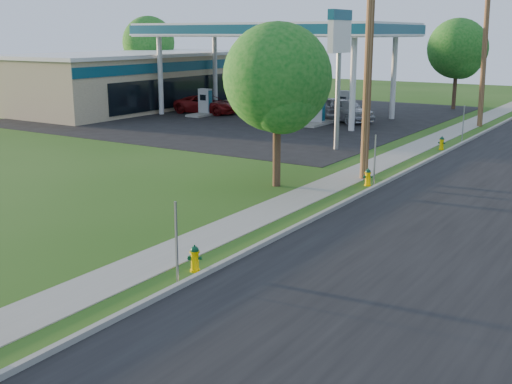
# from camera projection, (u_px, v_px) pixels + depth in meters

# --- Properties ---
(ground_plane) EXTENTS (140.00, 140.00, 0.00)m
(ground_plane) POSITION_uv_depth(u_px,v_px,m) (21.00, 353.00, 11.82)
(ground_plane) COLOR #204C10
(ground_plane) RESTS_ON ground
(road) EXTENTS (8.00, 120.00, 0.02)m
(road) POSITION_uv_depth(u_px,v_px,m) (433.00, 248.00, 17.61)
(road) COLOR black
(road) RESTS_ON ground
(curb) EXTENTS (0.15, 120.00, 0.15)m
(curb) POSITION_uv_depth(u_px,v_px,m) (305.00, 223.00, 19.70)
(curb) COLOR gray
(curb) RESTS_ON ground
(sidewalk) EXTENTS (1.50, 120.00, 0.03)m
(sidewalk) POSITION_uv_depth(u_px,v_px,m) (257.00, 216.00, 20.63)
(sidewalk) COLOR gray
(sidewalk) RESTS_ON ground
(forecourt) EXTENTS (26.00, 28.00, 0.02)m
(forecourt) POSITION_uv_depth(u_px,v_px,m) (250.00, 115.00, 46.34)
(forecourt) COLOR black
(forecourt) RESTS_ON ground
(utility_pole_mid) EXTENTS (1.40, 0.32, 9.80)m
(utility_pole_mid) POSITION_uv_depth(u_px,v_px,m) (369.00, 54.00, 24.81)
(utility_pole_mid) COLOR brown
(utility_pole_mid) RESTS_ON ground
(utility_pole_far) EXTENTS (1.40, 0.32, 9.50)m
(utility_pole_far) POSITION_uv_depth(u_px,v_px,m) (485.00, 49.00, 39.53)
(utility_pole_far) COLOR brown
(utility_pole_far) RESTS_ON ground
(sign_post_near) EXTENTS (0.05, 0.04, 2.00)m
(sign_post_near) POSITION_uv_depth(u_px,v_px,m) (176.00, 243.00, 14.88)
(sign_post_near) COLOR gray
(sign_post_near) RESTS_ON ground
(sign_post_mid) EXTENTS (0.05, 0.04, 2.00)m
(sign_post_mid) POSITION_uv_depth(u_px,v_px,m) (375.00, 161.00, 24.50)
(sign_post_mid) COLOR gray
(sign_post_mid) RESTS_ON ground
(sign_post_far) EXTENTS (0.05, 0.04, 2.00)m
(sign_post_far) POSITION_uv_depth(u_px,v_px,m) (463.00, 124.00, 34.46)
(sign_post_far) COLOR gray
(sign_post_far) RESTS_ON ground
(gas_canopy) EXTENTS (18.18, 9.18, 6.40)m
(gas_canopy) POSITION_uv_depth(u_px,v_px,m) (274.00, 31.00, 43.87)
(gas_canopy) COLOR silver
(gas_canopy) RESTS_ON ground
(fuel_pump_nw) EXTENTS (1.20, 3.20, 1.90)m
(fuel_pump_nw) POSITION_uv_depth(u_px,v_px,m) (205.00, 105.00, 45.85)
(fuel_pump_nw) COLOR gray
(fuel_pump_nw) RESTS_ON ground
(fuel_pump_ne) EXTENTS (1.20, 3.20, 1.90)m
(fuel_pump_ne) POSITION_uv_depth(u_px,v_px,m) (317.00, 114.00, 41.12)
(fuel_pump_ne) COLOR gray
(fuel_pump_ne) RESTS_ON ground
(fuel_pump_sw) EXTENTS (1.20, 3.20, 1.90)m
(fuel_pump_sw) POSITION_uv_depth(u_px,v_px,m) (237.00, 101.00, 49.11)
(fuel_pump_sw) COLOR gray
(fuel_pump_sw) RESTS_ON ground
(fuel_pump_se) EXTENTS (1.20, 3.20, 1.90)m
(fuel_pump_se) POSITION_uv_depth(u_px,v_px,m) (344.00, 108.00, 44.38)
(fuel_pump_se) COLOR gray
(fuel_pump_se) RESTS_ON ground
(convenience_store) EXTENTS (10.40, 22.40, 4.25)m
(convenience_store) POSITION_uv_depth(u_px,v_px,m) (136.00, 79.00, 51.60)
(convenience_store) COLOR tan
(convenience_store) RESTS_ON ground
(price_pylon) EXTENTS (0.34, 2.04, 6.85)m
(price_pylon) POSITION_uv_depth(u_px,v_px,m) (339.00, 40.00, 31.24)
(price_pylon) COLOR gray
(price_pylon) RESTS_ON ground
(tree_verge) EXTENTS (4.08, 4.08, 6.18)m
(tree_verge) POSITION_uv_depth(u_px,v_px,m) (279.00, 82.00, 23.73)
(tree_verge) COLOR #3B271A
(tree_verge) RESTS_ON ground
(tree_lot) EXTENTS (4.54, 4.54, 6.88)m
(tree_lot) POSITION_uv_depth(u_px,v_px,m) (458.00, 51.00, 48.58)
(tree_lot) COLOR #3B271A
(tree_lot) RESTS_ON ground
(tree_back) EXTENTS (4.83, 4.83, 7.33)m
(tree_back) POSITION_uv_depth(u_px,v_px,m) (149.00, 44.00, 59.82)
(tree_back) COLOR #3B271A
(tree_back) RESTS_ON ground
(hydrant_near) EXTENTS (0.35, 0.32, 0.69)m
(hydrant_near) POSITION_uv_depth(u_px,v_px,m) (195.00, 259.00, 15.81)
(hydrant_near) COLOR #E0B800
(hydrant_near) RESTS_ON ground
(hydrant_mid) EXTENTS (0.35, 0.32, 0.69)m
(hydrant_mid) POSITION_uv_depth(u_px,v_px,m) (368.00, 177.00, 24.74)
(hydrant_mid) COLOR #FFC500
(hydrant_mid) RESTS_ON ground
(hydrant_far) EXTENTS (0.36, 0.32, 0.69)m
(hydrant_far) POSITION_uv_depth(u_px,v_px,m) (442.00, 143.00, 32.38)
(hydrant_far) COLOR yellow
(hydrant_far) RESTS_ON ground
(car_red) EXTENTS (5.09, 2.67, 1.37)m
(car_red) POSITION_uv_depth(u_px,v_px,m) (207.00, 104.00, 46.81)
(car_red) COLOR maroon
(car_red) RESTS_ON ground
(car_silver) EXTENTS (5.10, 3.70, 1.61)m
(car_silver) POSITION_uv_depth(u_px,v_px,m) (344.00, 109.00, 42.67)
(car_silver) COLOR #B8BBC0
(car_silver) RESTS_ON ground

